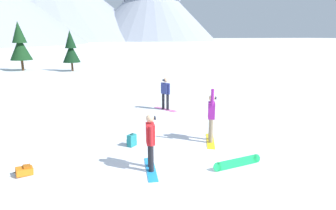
{
  "coord_description": "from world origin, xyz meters",
  "views": [
    {
      "loc": [
        -2.76,
        -7.12,
        3.94
      ],
      "look_at": [
        1.05,
        4.1,
        1.0
      ],
      "focal_mm": 29.99,
      "sensor_mm": 36.0,
      "label": 1
    }
  ],
  "objects_px": {
    "snowboarder_midground": "(211,116)",
    "backpack_orange": "(25,171)",
    "pine_tree_slender": "(20,44)",
    "pine_tree_leaning": "(71,49)",
    "backpack_teal": "(132,140)",
    "snowboarder_foreground": "(150,141)",
    "loose_snowboard_far_spare": "(237,162)",
    "snowboarder_background": "(165,93)"
  },
  "relations": [
    {
      "from": "snowboarder_background",
      "to": "backpack_orange",
      "type": "height_order",
      "value": "snowboarder_background"
    },
    {
      "from": "snowboarder_foreground",
      "to": "snowboarder_midground",
      "type": "relative_size",
      "value": 0.83
    },
    {
      "from": "snowboarder_midground",
      "to": "backpack_teal",
      "type": "distance_m",
      "value": 3.09
    },
    {
      "from": "backpack_orange",
      "to": "backpack_teal",
      "type": "height_order",
      "value": "backpack_teal"
    },
    {
      "from": "backpack_orange",
      "to": "pine_tree_slender",
      "type": "xyz_separation_m",
      "value": [
        -3.91,
        27.8,
        2.88
      ]
    },
    {
      "from": "pine_tree_leaning",
      "to": "snowboarder_foreground",
      "type": "bearing_deg",
      "value": -85.56
    },
    {
      "from": "snowboarder_background",
      "to": "backpack_orange",
      "type": "bearing_deg",
      "value": -137.29
    },
    {
      "from": "snowboarder_background",
      "to": "pine_tree_slender",
      "type": "relative_size",
      "value": 0.32
    },
    {
      "from": "loose_snowboard_far_spare",
      "to": "snowboarder_foreground",
      "type": "bearing_deg",
      "value": 165.82
    },
    {
      "from": "backpack_teal",
      "to": "pine_tree_leaning",
      "type": "height_order",
      "value": "pine_tree_leaning"
    },
    {
      "from": "snowboarder_midground",
      "to": "snowboarder_background",
      "type": "relative_size",
      "value": 1.19
    },
    {
      "from": "snowboarder_foreground",
      "to": "pine_tree_slender",
      "type": "bearing_deg",
      "value": 104.62
    },
    {
      "from": "snowboarder_foreground",
      "to": "backpack_orange",
      "type": "height_order",
      "value": "snowboarder_foreground"
    },
    {
      "from": "backpack_orange",
      "to": "backpack_teal",
      "type": "bearing_deg",
      "value": 19.17
    },
    {
      "from": "backpack_orange",
      "to": "snowboarder_midground",
      "type": "bearing_deg",
      "value": 5.98
    },
    {
      "from": "snowboarder_midground",
      "to": "loose_snowboard_far_spare",
      "type": "relative_size",
      "value": 1.18
    },
    {
      "from": "snowboarder_midground",
      "to": "snowboarder_background",
      "type": "height_order",
      "value": "snowboarder_midground"
    },
    {
      "from": "snowboarder_foreground",
      "to": "backpack_teal",
      "type": "bearing_deg",
      "value": 94.82
    },
    {
      "from": "backpack_orange",
      "to": "pine_tree_slender",
      "type": "height_order",
      "value": "pine_tree_slender"
    },
    {
      "from": "loose_snowboard_far_spare",
      "to": "pine_tree_leaning",
      "type": "xyz_separation_m",
      "value": [
        -4.63,
        26.92,
        2.33
      ]
    },
    {
      "from": "snowboarder_midground",
      "to": "snowboarder_background",
      "type": "bearing_deg",
      "value": 91.67
    },
    {
      "from": "snowboarder_midground",
      "to": "backpack_teal",
      "type": "height_order",
      "value": "snowboarder_midground"
    },
    {
      "from": "backpack_orange",
      "to": "backpack_teal",
      "type": "distance_m",
      "value": 3.59
    },
    {
      "from": "backpack_orange",
      "to": "pine_tree_leaning",
      "type": "distance_m",
      "value": 25.56
    },
    {
      "from": "snowboarder_midground",
      "to": "pine_tree_leaning",
      "type": "bearing_deg",
      "value": 101.01
    },
    {
      "from": "backpack_teal",
      "to": "snowboarder_foreground",
      "type": "bearing_deg",
      "value": -85.18
    },
    {
      "from": "pine_tree_slender",
      "to": "snowboarder_background",
      "type": "bearing_deg",
      "value": -65.41
    },
    {
      "from": "backpack_teal",
      "to": "loose_snowboard_far_spare",
      "type": "bearing_deg",
      "value": -44.17
    },
    {
      "from": "snowboarder_midground",
      "to": "backpack_orange",
      "type": "bearing_deg",
      "value": -174.02
    },
    {
      "from": "backpack_orange",
      "to": "backpack_teal",
      "type": "xyz_separation_m",
      "value": [
        3.39,
        1.18,
        0.08
      ]
    },
    {
      "from": "snowboarder_foreground",
      "to": "pine_tree_slender",
      "type": "height_order",
      "value": "pine_tree_slender"
    },
    {
      "from": "snowboarder_foreground",
      "to": "pine_tree_leaning",
      "type": "xyz_separation_m",
      "value": [
        -2.04,
        26.26,
        1.55
      ]
    },
    {
      "from": "pine_tree_leaning",
      "to": "pine_tree_slender",
      "type": "height_order",
      "value": "pine_tree_slender"
    },
    {
      "from": "snowboarder_midground",
      "to": "snowboarder_background",
      "type": "xyz_separation_m",
      "value": [
        -0.15,
        5.05,
        -0.06
      ]
    },
    {
      "from": "loose_snowboard_far_spare",
      "to": "pine_tree_leaning",
      "type": "height_order",
      "value": "pine_tree_leaning"
    },
    {
      "from": "snowboarder_foreground",
      "to": "pine_tree_slender",
      "type": "relative_size",
      "value": 0.31
    },
    {
      "from": "snowboarder_foreground",
      "to": "snowboarder_background",
      "type": "xyz_separation_m",
      "value": [
        2.63,
        6.57,
        0.02
      ]
    },
    {
      "from": "snowboarder_foreground",
      "to": "pine_tree_leaning",
      "type": "height_order",
      "value": "pine_tree_leaning"
    },
    {
      "from": "snowboarder_foreground",
      "to": "loose_snowboard_far_spare",
      "type": "distance_m",
      "value": 2.79
    },
    {
      "from": "snowboarder_midground",
      "to": "pine_tree_leaning",
      "type": "xyz_separation_m",
      "value": [
        -4.82,
        24.75,
        1.47
      ]
    },
    {
      "from": "snowboarder_background",
      "to": "pine_tree_leaning",
      "type": "height_order",
      "value": "pine_tree_leaning"
    },
    {
      "from": "snowboarder_foreground",
      "to": "loose_snowboard_far_spare",
      "type": "bearing_deg",
      "value": -14.18
    }
  ]
}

